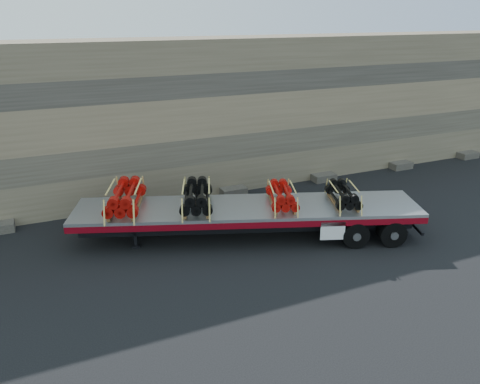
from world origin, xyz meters
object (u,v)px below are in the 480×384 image
(trailer, at_px, (248,222))
(bundle_front, at_px, (125,198))
(bundle_midfront, at_px, (197,197))
(bundle_rear, at_px, (343,195))
(bundle_midrear, at_px, (282,196))

(trailer, distance_m, bundle_front, 4.61)
(bundle_front, distance_m, bundle_midfront, 2.60)
(bundle_midfront, relative_size, bundle_rear, 1.20)
(bundle_midrear, relative_size, bundle_rear, 1.04)
(trailer, xyz_separation_m, bundle_front, (-4.22, 1.52, 1.07))
(bundle_midrear, bearing_deg, bundle_midfront, 180.00)
(bundle_front, relative_size, bundle_midfront, 1.06)
(bundle_front, height_order, bundle_midrear, bundle_front)
(trailer, height_order, bundle_midfront, bundle_midfront)
(bundle_midrear, distance_m, bundle_rear, 2.32)
(bundle_midfront, bearing_deg, bundle_front, 180.00)
(bundle_front, xyz_separation_m, bundle_midfront, (2.44, -0.88, -0.02))
(bundle_midrear, xyz_separation_m, bundle_rear, (2.18, -0.79, -0.01))
(bundle_midrear, bearing_deg, bundle_rear, -0.00)
(bundle_midfront, xyz_separation_m, bundle_rear, (5.16, -1.86, -0.07))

